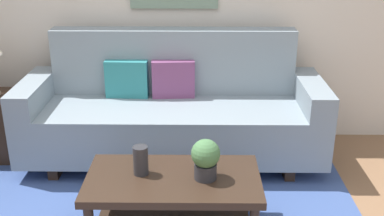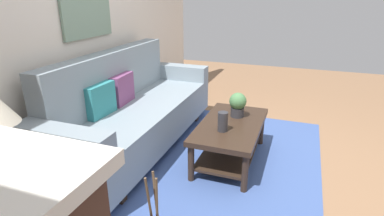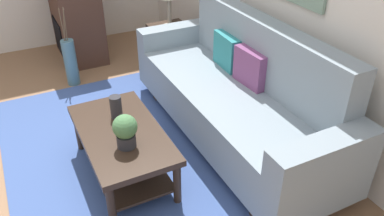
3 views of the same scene
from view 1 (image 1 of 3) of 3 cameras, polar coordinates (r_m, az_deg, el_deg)
couch at (r=4.00m, az=-2.30°, el=-0.40°), size 2.47×0.84×1.08m
throw_pillow_teal at (r=4.07m, az=-7.82°, el=3.52°), size 0.37×0.14×0.32m
throw_pillow_plum at (r=4.04m, az=-2.27°, el=3.53°), size 0.37×0.14×0.32m
coffee_table at (r=3.07m, az=-2.26°, el=-10.10°), size 1.10×0.60×0.43m
tabletop_vase at (r=3.02m, az=-6.19°, el=-6.28°), size 0.10×0.10×0.19m
potted_plant_tabletop at (r=2.93m, az=1.64°, el=-6.03°), size 0.18×0.18×0.26m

